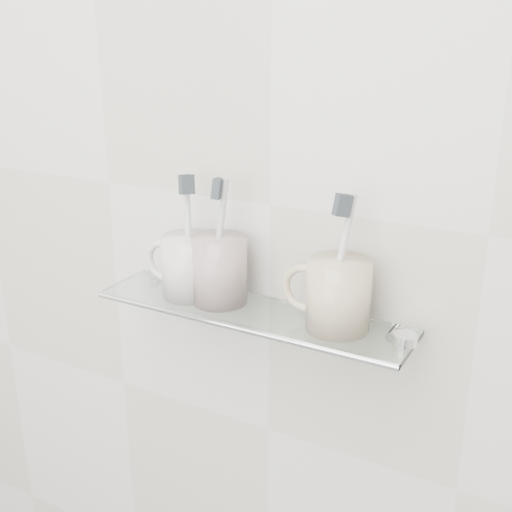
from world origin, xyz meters
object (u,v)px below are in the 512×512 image
Objects in this scene: mug_left at (190,266)px; mug_right at (338,295)px; shelf_glass at (250,312)px; mug_center at (220,270)px.

mug_left is 0.25m from mug_right.
shelf_glass is 5.09× the size of mug_left.
mug_center is at bearing 21.55° from mug_left.
mug_center reaches higher than mug_right.
mug_right is (0.14, 0.00, 0.06)m from shelf_glass.
shelf_glass is at bearing 19.02° from mug_left.
mug_left is at bearing 178.50° from mug_center.
shelf_glass is 0.08m from mug_center.
mug_right reaches higher than shelf_glass.
mug_left is 0.96× the size of mug_right.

